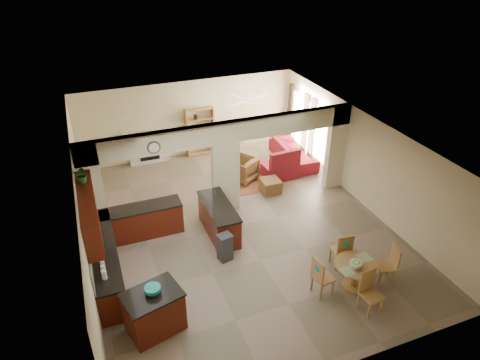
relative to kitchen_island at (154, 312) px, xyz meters
name	(u,v)px	position (x,y,z in m)	size (l,w,h in m)	color
floor	(238,226)	(2.92, 2.79, -0.50)	(10.00, 10.00, 0.00)	#796654
ceiling	(238,136)	(2.92, 2.79, 2.30)	(10.00, 10.00, 0.00)	white
wall_back	(189,119)	(2.92, 7.79, 0.90)	(8.00, 8.00, 0.00)	beige
wall_front	(340,319)	(2.92, -2.21, 0.90)	(8.00, 8.00, 0.00)	beige
wall_left	(83,214)	(-1.08, 2.79, 0.90)	(10.00, 10.00, 0.00)	beige
wall_right	(363,159)	(6.92, 2.79, 0.90)	(10.00, 10.00, 0.00)	beige
partition_left_pier	(92,192)	(-0.78, 3.79, 0.90)	(0.60, 0.25, 2.80)	beige
partition_center_pier	(226,176)	(2.92, 3.79, 0.60)	(0.80, 0.25, 2.20)	beige
partition_right_pier	(336,147)	(6.62, 3.79, 0.90)	(0.60, 0.25, 2.80)	beige
partition_header	(225,132)	(2.92, 3.79, 2.00)	(8.00, 0.25, 0.60)	beige
kitchen_counter	(121,244)	(-0.34, 2.54, -0.04)	(2.52, 3.29, 1.48)	#441B07
upper_cabinets	(89,213)	(-0.90, 1.99, 1.42)	(0.35, 2.40, 0.90)	#441B07
peninsula	(219,219)	(2.32, 2.68, -0.04)	(0.70, 1.85, 0.91)	#441B07
wall_clock	(154,148)	(0.92, 3.64, 1.95)	(0.34, 0.34, 0.03)	#483218
rug	(249,183)	(4.12, 4.89, -0.50)	(1.60, 1.30, 0.01)	brown
fireplace	(148,147)	(1.32, 7.62, 0.11)	(1.60, 0.35, 1.20)	beige
shelving_unit	(200,132)	(3.27, 7.61, 0.40)	(1.00, 0.32, 1.80)	#A37738
window_a	(322,136)	(6.89, 5.09, 0.70)	(0.02, 0.90, 1.90)	white
window_b	(298,119)	(6.89, 6.79, 0.70)	(0.02, 0.90, 1.90)	white
glazed_door	(309,131)	(6.89, 5.94, 0.55)	(0.02, 0.70, 2.10)	white
drape_a_left	(330,143)	(6.85, 4.49, 0.70)	(0.10, 0.28, 2.30)	#3E1D18
drape_a_right	(312,130)	(6.85, 5.69, 0.70)	(0.10, 0.28, 2.30)	#3E1D18
drape_b_left	(305,124)	(6.85, 6.19, 0.70)	(0.10, 0.28, 2.30)	#3E1D18
drape_b_right	(290,113)	(6.85, 7.39, 0.70)	(0.10, 0.28, 2.30)	#3E1D18
ceiling_fan	(248,100)	(4.42, 5.79, 2.06)	(1.00, 1.00, 0.10)	white
kitchen_island	(154,312)	(0.00, 0.00, 0.00)	(1.32, 1.08, 1.00)	#441B07
teal_bowl	(153,290)	(0.03, 0.02, 0.57)	(0.33, 0.33, 0.15)	teal
trash_can	(225,248)	(2.10, 1.57, -0.15)	(0.33, 0.28, 0.70)	#2E2E30
dining_table	(355,271)	(4.60, -0.44, -0.04)	(0.99, 0.99, 0.68)	#A37738
fruit_bowl	(356,264)	(4.52, -0.50, 0.25)	(0.29, 0.29, 0.15)	#7EC129
sofa	(293,153)	(6.22, 5.81, -0.15)	(0.93, 2.38, 0.70)	maroon
chaise	(280,170)	(5.29, 4.99, -0.28)	(1.09, 0.90, 0.44)	maroon
armchair	(243,169)	(4.03, 5.24, -0.11)	(0.84, 0.86, 0.79)	maroon
ottoman	(270,186)	(4.56, 4.17, -0.29)	(0.59, 0.59, 0.43)	maroon
plant	(82,174)	(-0.90, 2.60, 2.07)	(0.36, 0.31, 0.40)	#144D15
chair_north	(342,249)	(4.69, 0.25, 0.05)	(0.46, 0.46, 1.02)	#A37738
chair_east	(390,263)	(5.46, -0.56, 0.05)	(0.52, 0.52, 1.02)	#A37738
chair_south	(369,289)	(4.48, -1.12, 0.05)	(0.47, 0.47, 1.02)	#A37738
chair_west	(321,276)	(3.72, -0.36, 0.05)	(0.47, 0.47, 1.02)	#A37738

